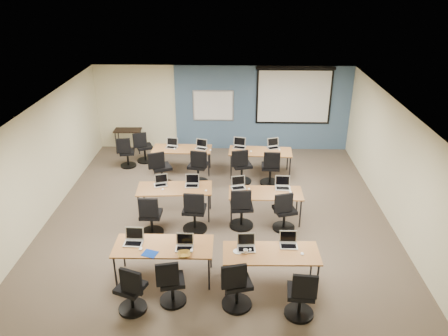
{
  "coord_description": "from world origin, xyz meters",
  "views": [
    {
      "loc": [
        0.37,
        -8.81,
        5.43
      ],
      "look_at": [
        0.14,
        0.4,
        1.16
      ],
      "focal_mm": 35.0,
      "sensor_mm": 36.0,
      "label": 1
    }
  ],
  "objects_px": {
    "task_chair_0": "(132,293)",
    "task_chair_8": "(161,171)",
    "laptop_3": "(288,242)",
    "laptop_8": "(172,145)",
    "spare_chair_a": "(144,150)",
    "task_chair_4": "(151,219)",
    "laptop_10": "(240,145)",
    "laptop_11": "(273,145)",
    "task_chair_2": "(236,288)",
    "laptop_7": "(283,185)",
    "whiteboard": "(213,106)",
    "training_table_back_right": "(260,153)",
    "training_table_back_left": "(182,150)",
    "laptop_5": "(192,183)",
    "laptop_4": "(161,182)",
    "laptop_2": "(246,245)",
    "task_chair_5": "(194,214)",
    "laptop_0": "(134,239)",
    "task_chair_1": "(171,286)",
    "laptop_9": "(201,146)",
    "task_chair_10": "(241,169)",
    "training_table_front_left": "(164,247)",
    "training_table_front_right": "(271,255)",
    "task_chair_7": "(284,214)",
    "task_chair_11": "(271,170)",
    "task_chair_6": "(241,211)",
    "laptop_6": "(238,185)",
    "spare_chair_b": "(127,155)",
    "task_chair_3": "(301,298)",
    "utility_table": "(128,133)",
    "laptop_1": "(185,245)",
    "training_table_mid_right": "(266,194)",
    "projector_screen": "(294,93)",
    "training_table_mid_left": "(175,190)",
    "task_chair_9": "(198,170)"
  },
  "relations": [
    {
      "from": "laptop_8",
      "to": "laptop_6",
      "type": "bearing_deg",
      "value": -42.11
    },
    {
      "from": "training_table_back_left",
      "to": "laptop_5",
      "type": "height_order",
      "value": "laptop_5"
    },
    {
      "from": "task_chair_5",
      "to": "laptop_9",
      "type": "distance_m",
      "value": 3.15
    },
    {
      "from": "training_table_front_right",
      "to": "task_chair_11",
      "type": "distance_m",
      "value": 4.18
    },
    {
      "from": "training_table_mid_right",
      "to": "task_chair_3",
      "type": "height_order",
      "value": "task_chair_3"
    },
    {
      "from": "laptop_4",
      "to": "laptop_7",
      "type": "bearing_deg",
      "value": -19.07
    },
    {
      "from": "task_chair_8",
      "to": "spare_chair_a",
      "type": "height_order",
      "value": "task_chair_8"
    },
    {
      "from": "training_table_front_left",
      "to": "task_chair_6",
      "type": "bearing_deg",
      "value": 50.46
    },
    {
      "from": "task_chair_3",
      "to": "utility_table",
      "type": "height_order",
      "value": "task_chair_3"
    },
    {
      "from": "task_chair_1",
      "to": "laptop_3",
      "type": "xyz_separation_m",
      "value": [
        2.09,
        0.79,
        0.4
      ]
    },
    {
      "from": "projector_screen",
      "to": "training_table_back_right",
      "type": "relative_size",
      "value": 1.37
    },
    {
      "from": "laptop_9",
      "to": "task_chair_10",
      "type": "distance_m",
      "value": 1.37
    },
    {
      "from": "training_table_back_right",
      "to": "laptop_1",
      "type": "height_order",
      "value": "laptop_1"
    },
    {
      "from": "training_table_mid_left",
      "to": "task_chair_2",
      "type": "distance_m",
      "value": 3.42
    },
    {
      "from": "task_chair_7",
      "to": "task_chair_11",
      "type": "bearing_deg",
      "value": 76.97
    },
    {
      "from": "task_chair_6",
      "to": "task_chair_10",
      "type": "bearing_deg",
      "value": 84.07
    },
    {
      "from": "laptop_11",
      "to": "training_table_front_left",
      "type": "bearing_deg",
      "value": -136.14
    },
    {
      "from": "laptop_0",
      "to": "training_table_mid_right",
      "type": "bearing_deg",
      "value": 40.12
    },
    {
      "from": "training_table_back_left",
      "to": "task_chair_9",
      "type": "distance_m",
      "value": 0.95
    },
    {
      "from": "laptop_5",
      "to": "task_chair_8",
      "type": "relative_size",
      "value": 0.32
    },
    {
      "from": "laptop_2",
      "to": "task_chair_5",
      "type": "bearing_deg",
      "value": 120.98
    },
    {
      "from": "laptop_0",
      "to": "task_chair_5",
      "type": "xyz_separation_m",
      "value": [
        0.99,
        1.54,
        -0.37
      ]
    },
    {
      "from": "laptop_10",
      "to": "laptop_11",
      "type": "relative_size",
      "value": 1.03
    },
    {
      "from": "training_table_back_right",
      "to": "task_chair_1",
      "type": "bearing_deg",
      "value": -105.48
    },
    {
      "from": "laptop_8",
      "to": "spare_chair_a",
      "type": "distance_m",
      "value": 1.18
    },
    {
      "from": "whiteboard",
      "to": "laptop_4",
      "type": "height_order",
      "value": "whiteboard"
    },
    {
      "from": "training_table_back_right",
      "to": "task_chair_4",
      "type": "relative_size",
      "value": 1.76
    },
    {
      "from": "task_chair_11",
      "to": "task_chair_2",
      "type": "bearing_deg",
      "value": -98.17
    },
    {
      "from": "laptop_5",
      "to": "laptop_7",
      "type": "relative_size",
      "value": 0.93
    },
    {
      "from": "training_table_front_right",
      "to": "laptop_10",
      "type": "xyz_separation_m",
      "value": [
        -0.54,
        5.05,
        0.11
      ]
    },
    {
      "from": "task_chair_0",
      "to": "laptop_3",
      "type": "xyz_separation_m",
      "value": [
        2.74,
        1.0,
        0.39
      ]
    },
    {
      "from": "laptop_4",
      "to": "laptop_11",
      "type": "height_order",
      "value": "laptop_11"
    },
    {
      "from": "task_chair_2",
      "to": "laptop_7",
      "type": "height_order",
      "value": "task_chair_2"
    },
    {
      "from": "training_table_front_left",
      "to": "laptop_2",
      "type": "distance_m",
      "value": 1.53
    },
    {
      "from": "training_table_back_right",
      "to": "task_chair_4",
      "type": "xyz_separation_m",
      "value": [
        -2.54,
        -3.15,
        -0.27
      ]
    },
    {
      "from": "laptop_9",
      "to": "laptop_6",
      "type": "bearing_deg",
      "value": -47.52
    },
    {
      "from": "task_chair_4",
      "to": "spare_chair_a",
      "type": "distance_m",
      "value": 4.07
    },
    {
      "from": "laptop_10",
      "to": "task_chair_1",
      "type": "bearing_deg",
      "value": -87.61
    },
    {
      "from": "task_chair_2",
      "to": "laptop_7",
      "type": "xyz_separation_m",
      "value": [
        1.08,
        3.16,
        0.38
      ]
    },
    {
      "from": "laptop_2",
      "to": "laptop_7",
      "type": "distance_m",
      "value": 2.59
    },
    {
      "from": "task_chair_0",
      "to": "task_chair_8",
      "type": "height_order",
      "value": "task_chair_8"
    },
    {
      "from": "training_table_back_left",
      "to": "laptop_5",
      "type": "relative_size",
      "value": 5.16
    },
    {
      "from": "laptop_6",
      "to": "spare_chair_b",
      "type": "distance_m",
      "value": 4.22
    },
    {
      "from": "training_table_mid_right",
      "to": "laptop_5",
      "type": "xyz_separation_m",
      "value": [
        -1.71,
        0.32,
        0.11
      ]
    },
    {
      "from": "task_chair_0",
      "to": "laptop_2",
      "type": "distance_m",
      "value": 2.18
    },
    {
      "from": "training_table_back_right",
      "to": "laptop_10",
      "type": "relative_size",
      "value": 4.98
    },
    {
      "from": "training_table_back_left",
      "to": "task_chair_6",
      "type": "height_order",
      "value": "task_chair_6"
    },
    {
      "from": "laptop_4",
      "to": "laptop_2",
      "type": "bearing_deg",
      "value": -69.45
    },
    {
      "from": "task_chair_8",
      "to": "whiteboard",
      "type": "bearing_deg",
      "value": 40.27
    },
    {
      "from": "task_chair_4",
      "to": "laptop_5",
      "type": "bearing_deg",
      "value": 51.66
    }
  ]
}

